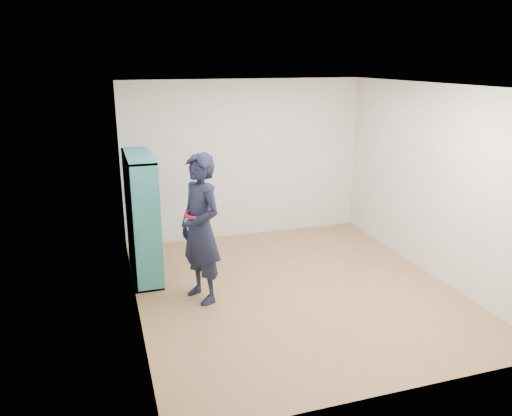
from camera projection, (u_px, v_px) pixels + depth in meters
name	position (u px, v px, depth m)	size (l,w,h in m)	color
floor	(294.00, 289.00, 6.55)	(4.50, 4.50, 0.00)	#986F45
ceiling	(299.00, 86.00, 5.80)	(4.50, 4.50, 0.00)	white
wall_left	(131.00, 207.00, 5.59)	(0.02, 4.50, 2.60)	beige
wall_right	(433.00, 182.00, 6.76)	(0.02, 4.50, 2.60)	beige
wall_back	(245.00, 160.00, 8.23)	(4.00, 0.02, 2.60)	beige
wall_front	(399.00, 260.00, 4.12)	(4.00, 0.02, 2.60)	beige
bookshelf	(140.00, 218.00, 6.80)	(0.37, 1.26, 1.69)	#28757E
person	(201.00, 229.00, 6.02)	(0.67, 0.79, 1.85)	black
smartphone	(187.00, 220.00, 5.96)	(0.05, 0.09, 0.12)	silver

